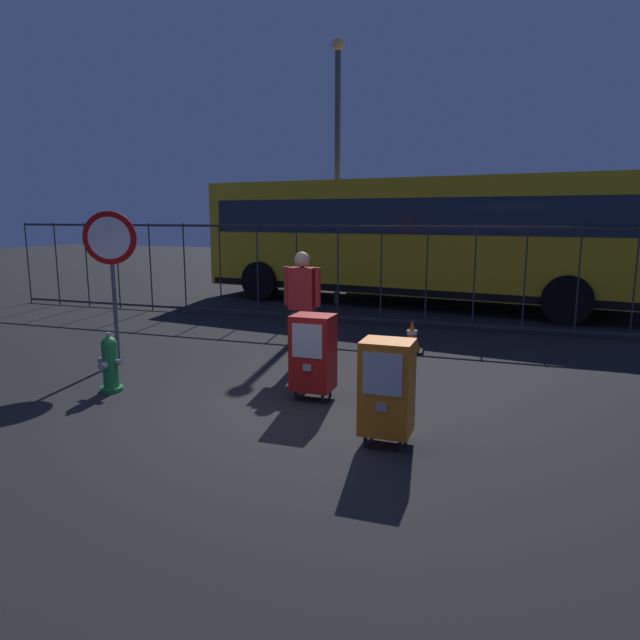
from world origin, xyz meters
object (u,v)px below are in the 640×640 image
stop_sign (111,255)px  street_light_near_left (337,152)px  pedestrian (302,303)px  traffic_cone (412,336)px  bus_far (537,231)px  newspaper_box_primary (387,387)px  fire_hydrant (110,364)px  newspaper_box_secondary (313,352)px  bus_near (413,235)px

stop_sign → street_light_near_left: (1.28, 6.79, 2.08)m
pedestrian → traffic_cone: pedestrian is taller
bus_far → newspaper_box_primary: bearing=-88.3°
fire_hydrant → bus_far: 13.73m
newspaper_box_secondary → bus_far: bus_far is taller
stop_sign → bus_far: bus_far is taller
stop_sign → street_light_near_left: street_light_near_left is taller
newspaper_box_primary → newspaper_box_secondary: same height
newspaper_box_primary → stop_sign: 4.87m
fire_hydrant → newspaper_box_secondary: size_ratio=0.73×
newspaper_box_secondary → traffic_cone: (0.70, 2.75, -0.31)m
fire_hydrant → traffic_cone: size_ratio=1.41×
stop_sign → street_light_near_left: size_ratio=0.36×
stop_sign → pedestrian: 2.85m
bus_near → street_light_near_left: bearing=-155.9°
newspaper_box_primary → newspaper_box_secondary: 1.57m
newspaper_box_secondary → pedestrian: bearing=115.9°
newspaper_box_primary → bus_far: size_ratio=0.09×
newspaper_box_secondary → bus_near: bearing=91.7°
stop_sign → pedestrian: size_ratio=1.34×
street_light_near_left → bus_far: bearing=44.6°
street_light_near_left → newspaper_box_secondary: bearing=-74.6°
newspaper_box_secondary → stop_sign: 3.53m
stop_sign → bus_near: (3.08, 7.29, 0.11)m
newspaper_box_primary → pedestrian: pedestrian is taller
newspaper_box_secondary → street_light_near_left: size_ratio=0.16×
fire_hydrant → traffic_cone: bearing=45.8°
traffic_cone → street_light_near_left: street_light_near_left is taller
bus_near → bus_far: 5.11m
fire_hydrant → newspaper_box_secondary: bearing=12.1°
newspaper_box_primary → pedestrian: bearing=126.6°
stop_sign → bus_far: bearing=62.3°
bus_near → newspaper_box_secondary: bearing=-79.8°
stop_sign → bus_far: 12.96m
pedestrian → street_light_near_left: size_ratio=0.27×
stop_sign → bus_near: bearing=67.1°
bus_far → pedestrian: bearing=-98.6°
newspaper_box_secondary → traffic_cone: 2.85m
bus_far → street_light_near_left: street_light_near_left is taller
pedestrian → traffic_cone: 2.08m
fire_hydrant → newspaper_box_secondary: (2.50, 0.54, 0.22)m
newspaper_box_primary → traffic_cone: (-0.44, 3.83, -0.31)m
newspaper_box_primary → pedestrian: 2.98m
bus_far → stop_sign: bearing=-109.2°
pedestrian → fire_hydrant: bearing=-135.6°
fire_hydrant → newspaper_box_primary: (3.63, -0.55, 0.22)m
bus_far → street_light_near_left: 6.95m
fire_hydrant → newspaper_box_primary: 3.68m
fire_hydrant → newspaper_box_primary: size_ratio=0.73×
fire_hydrant → street_light_near_left: bearing=86.7°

